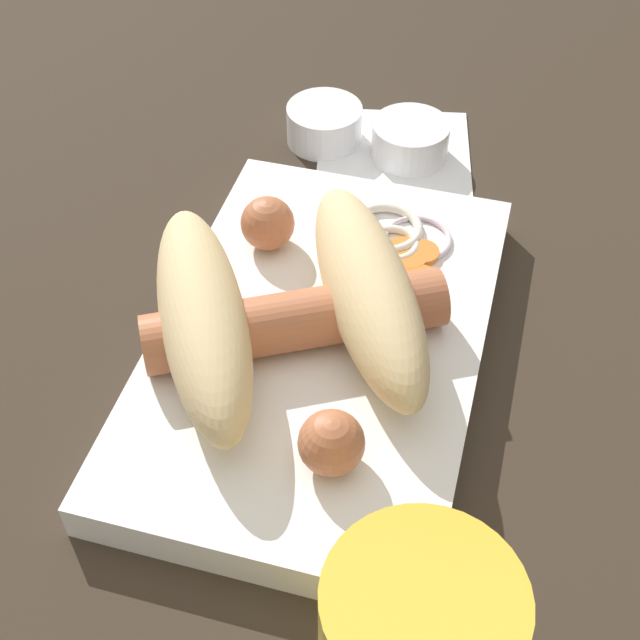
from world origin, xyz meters
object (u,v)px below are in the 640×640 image
at_px(food_tray, 320,347).
at_px(bread_roll, 287,304).
at_px(sausage, 296,321).
at_px(condiment_cup_near, 410,143).
at_px(condiment_cup_far, 324,126).

xyz_separation_m(food_tray, bread_roll, (-0.01, 0.02, 0.04)).
distance_m(bread_roll, sausage, 0.01).
bearing_deg(bread_roll, sausage, -104.52).
relative_size(sausage, condiment_cup_near, 3.21).
xyz_separation_m(food_tray, condiment_cup_near, (0.20, -0.01, 0.00)).
distance_m(food_tray, condiment_cup_far, 0.21).
xyz_separation_m(bread_roll, condiment_cup_far, (0.21, 0.04, -0.04)).
distance_m(food_tray, bread_roll, 0.04).
bearing_deg(food_tray, bread_roll, 116.18).
bearing_deg(food_tray, sausage, 130.28).
relative_size(food_tray, bread_roll, 1.34).
xyz_separation_m(bread_roll, sausage, (-0.00, -0.01, -0.01)).
height_order(sausage, condiment_cup_near, sausage).
height_order(condiment_cup_near, condiment_cup_far, same).
xyz_separation_m(food_tray, condiment_cup_far, (0.20, 0.05, 0.00)).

